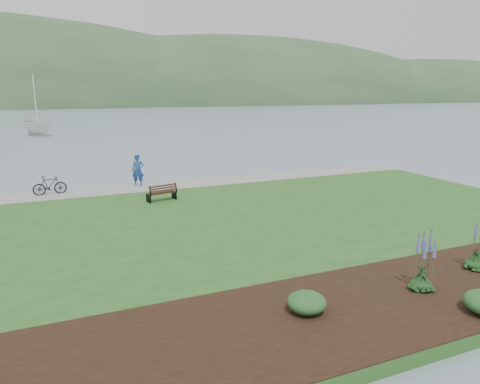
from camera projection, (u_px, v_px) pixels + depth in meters
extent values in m
plane|color=slate|center=(202.00, 224.00, 19.89)|extent=(600.00, 600.00, 0.00)
cube|color=#23531D|center=(217.00, 233.00, 18.05)|extent=(34.00, 20.00, 0.40)
cube|color=gray|center=(167.00, 186.00, 25.99)|extent=(34.00, 2.20, 0.03)
cube|color=black|center=(409.00, 294.00, 12.13)|extent=(24.00, 4.40, 0.04)
cube|color=black|center=(161.00, 193.00, 22.46)|extent=(1.58, 0.84, 0.05)
cube|color=black|center=(163.00, 188.00, 22.17)|extent=(1.50, 0.46, 0.47)
cube|color=black|center=(148.00, 199.00, 22.10)|extent=(0.17, 0.52, 0.41)
cube|color=black|center=(174.00, 195.00, 22.92)|extent=(0.17, 0.52, 0.41)
imported|color=navy|center=(138.00, 168.00, 25.66)|extent=(0.93, 0.74, 2.27)
imported|color=black|center=(50.00, 185.00, 23.68)|extent=(0.67, 1.81, 1.06)
imported|color=silver|center=(39.00, 136.00, 58.66)|extent=(13.67, 13.73, 26.04)
ellipsoid|color=#123213|center=(421.00, 284.00, 12.38)|extent=(0.62, 0.62, 0.31)
cone|color=#47439D|center=(424.00, 252.00, 12.15)|extent=(0.40, 0.40, 1.66)
ellipsoid|color=#123213|center=(475.00, 264.00, 13.80)|extent=(0.62, 0.62, 0.31)
cone|color=#47439D|center=(479.00, 236.00, 13.57)|extent=(0.32, 0.32, 1.64)
ellipsoid|color=#1E4C21|center=(307.00, 302.00, 11.10)|extent=(1.03, 1.03, 0.52)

